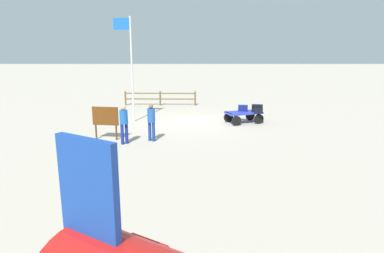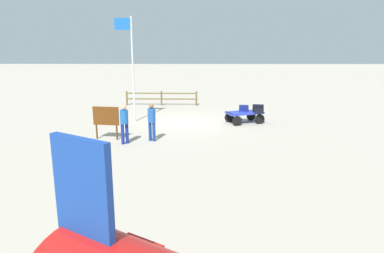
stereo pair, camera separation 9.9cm
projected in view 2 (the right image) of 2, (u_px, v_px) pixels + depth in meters
ground_plane at (187, 122)px, 19.39m from camera, size 120.00×120.00×0.00m
luggage_cart at (244, 115)px, 19.06m from camera, size 2.16×1.67×0.63m
suitcase_navy at (258, 108)px, 18.96m from camera, size 0.66×0.50×0.39m
suitcase_dark at (244, 108)px, 19.21m from camera, size 0.56×0.42×0.31m
suitcase_grey at (259, 111)px, 18.66m from camera, size 0.53×0.38×0.26m
worker_lead at (152, 120)px, 15.37m from camera, size 0.45×0.45×1.68m
worker_trailing at (124, 121)px, 14.91m from camera, size 0.48×0.48×1.72m
flagpole at (131, 61)px, 18.81m from camera, size 0.96×0.18×5.68m
signboard at (106, 118)px, 15.64m from camera, size 1.20×0.24×1.50m
wooden_fence at (161, 97)px, 24.59m from camera, size 5.07×0.23×1.01m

